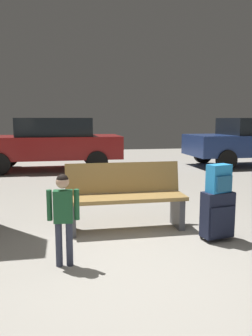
# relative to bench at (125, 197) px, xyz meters

# --- Properties ---
(ground_plane) EXTENTS (18.00, 18.00, 0.10)m
(ground_plane) POSITION_rel_bench_xyz_m (-0.16, 2.59, -0.49)
(ground_plane) COLOR gray
(bench) EXTENTS (1.60, 0.53, 0.89)m
(bench) POSITION_rel_bench_xyz_m (0.00, 0.00, 0.00)
(bench) COLOR #9E7A42
(bench) RESTS_ON ground_plane
(suitcase) EXTENTS (0.41, 0.29, 0.60)m
(suitcase) POSITION_rel_bench_xyz_m (1.03, -0.66, -0.12)
(suitcase) COLOR #191E33
(suitcase) RESTS_ON ground_plane
(backpack_bright) EXTENTS (0.32, 0.26, 0.34)m
(backpack_bright) POSITION_rel_bench_xyz_m (1.03, -0.66, 0.33)
(backpack_bright) COLOR #268CD8
(backpack_bright) RESTS_ON suitcase
(child) EXTENTS (0.32, 0.20, 0.95)m
(child) POSITION_rel_bench_xyz_m (-0.83, -1.06, 0.14)
(child) COLOR #33384C
(child) RESTS_ON ground_plane
(parked_car_far) EXTENTS (4.11, 1.82, 1.51)m
(parked_car_far) POSITION_rel_bench_xyz_m (-1.17, 5.67, 0.36)
(parked_car_far) COLOR maroon
(parked_car_far) RESTS_ON ground_plane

